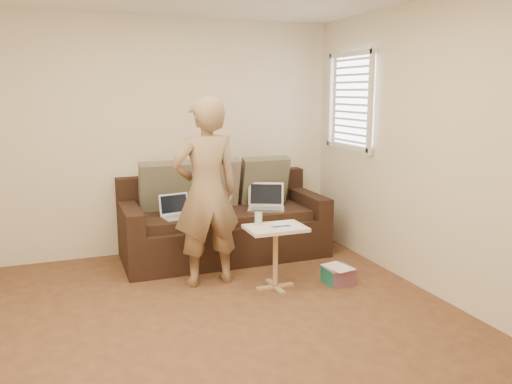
# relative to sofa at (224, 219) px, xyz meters

# --- Properties ---
(floor) EXTENTS (4.50, 4.50, 0.00)m
(floor) POSITION_rel_sofa_xyz_m (-0.57, -1.77, -0.42)
(floor) COLOR #4F2F1D
(floor) RESTS_ON ground
(wall_back) EXTENTS (4.00, 0.00, 4.00)m
(wall_back) POSITION_rel_sofa_xyz_m (-0.57, 0.48, 0.87)
(wall_back) COLOR beige
(wall_back) RESTS_ON ground
(wall_front) EXTENTS (4.00, 0.00, 4.00)m
(wall_front) POSITION_rel_sofa_xyz_m (-0.57, -4.03, 0.87)
(wall_front) COLOR beige
(wall_front) RESTS_ON ground
(wall_right) EXTENTS (0.00, 4.50, 4.50)m
(wall_right) POSITION_rel_sofa_xyz_m (1.43, -1.77, 0.87)
(wall_right) COLOR beige
(wall_right) RESTS_ON ground
(window_blinds) EXTENTS (0.12, 0.88, 1.08)m
(window_blinds) POSITION_rel_sofa_xyz_m (1.38, -0.27, 1.28)
(window_blinds) COLOR white
(window_blinds) RESTS_ON wall_right
(sofa) EXTENTS (2.20, 0.95, 0.85)m
(sofa) POSITION_rel_sofa_xyz_m (0.00, 0.00, 0.00)
(sofa) COLOR black
(sofa) RESTS_ON ground
(pillow_left) EXTENTS (0.55, 0.29, 0.57)m
(pillow_left) POSITION_rel_sofa_xyz_m (-0.60, 0.21, 0.37)
(pillow_left) COLOR brown
(pillow_left) RESTS_ON sofa
(pillow_mid) EXTENTS (0.55, 0.27, 0.57)m
(pillow_mid) POSITION_rel_sofa_xyz_m (-0.05, 0.20, 0.37)
(pillow_mid) COLOR #766254
(pillow_mid) RESTS_ON sofa
(pillow_right) EXTENTS (0.55, 0.28, 0.57)m
(pillow_right) POSITION_rel_sofa_xyz_m (0.55, 0.19, 0.37)
(pillow_right) COLOR brown
(pillow_right) RESTS_ON sofa
(laptop_silver) EXTENTS (0.48, 0.43, 0.27)m
(laptop_silver) POSITION_rel_sofa_xyz_m (0.45, -0.12, 0.10)
(laptop_silver) COLOR #B7BABC
(laptop_silver) RESTS_ON sofa
(laptop_white) EXTENTS (0.36, 0.29, 0.24)m
(laptop_white) POSITION_rel_sofa_xyz_m (-0.53, -0.13, 0.10)
(laptop_white) COLOR white
(laptop_white) RESTS_ON sofa
(person) EXTENTS (0.67, 0.47, 1.77)m
(person) POSITION_rel_sofa_xyz_m (-0.39, -0.73, 0.46)
(person) COLOR olive
(person) RESTS_ON ground
(side_table) EXTENTS (0.54, 0.38, 0.59)m
(side_table) POSITION_rel_sofa_xyz_m (0.16, -1.07, -0.13)
(side_table) COLOR silver
(side_table) RESTS_ON ground
(drinking_glass) EXTENTS (0.07, 0.07, 0.12)m
(drinking_glass) POSITION_rel_sofa_xyz_m (0.03, -0.96, 0.23)
(drinking_glass) COLOR silver
(drinking_glass) RESTS_ON side_table
(scissors) EXTENTS (0.19, 0.13, 0.02)m
(scissors) POSITION_rel_sofa_xyz_m (0.20, -1.11, 0.17)
(scissors) COLOR silver
(scissors) RESTS_ON side_table
(paper_on_table) EXTENTS (0.25, 0.33, 0.00)m
(paper_on_table) POSITION_rel_sofa_xyz_m (0.28, -1.05, 0.17)
(paper_on_table) COLOR white
(paper_on_table) RESTS_ON side_table
(striped_box) EXTENTS (0.26, 0.26, 0.16)m
(striped_box) POSITION_rel_sofa_xyz_m (0.77, -1.17, -0.34)
(striped_box) COLOR #D72061
(striped_box) RESTS_ON ground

